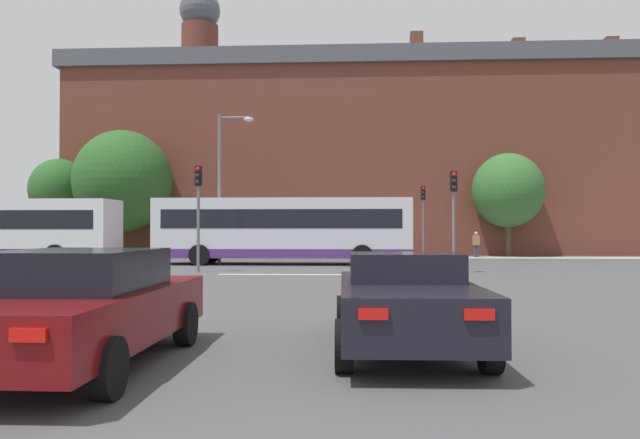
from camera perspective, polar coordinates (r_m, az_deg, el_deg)
stop_line_strip at (r=23.59m, az=0.46°, el=-5.06°), size 8.15×0.30×0.01m
far_pavement at (r=38.40m, az=1.55°, el=-3.46°), size 69.06×2.50×0.01m
brick_civic_building at (r=48.27m, az=4.62°, el=5.52°), size 43.73×13.77×20.49m
car_saloon_left at (r=8.34m, az=-21.09°, el=-7.44°), size 2.11×4.78×1.45m
car_roadster_right at (r=8.88m, az=7.82°, el=-7.45°), size 2.01×4.32×1.37m
bus_crossing_lead at (r=30.52m, az=-3.38°, el=-0.88°), size 12.42×2.69×3.22m
traffic_light_far_right at (r=37.61m, az=9.42°, el=0.87°), size 0.26×0.31×4.29m
traffic_light_far_left at (r=38.21m, az=-6.03°, el=0.27°), size 0.26×0.31×3.68m
traffic_light_near_left at (r=25.38m, az=-11.07°, el=1.69°), size 0.26×0.31×4.26m
traffic_light_near_right at (r=24.92m, az=12.12°, el=1.37°), size 0.26×0.31×3.99m
street_lamp_junction at (r=30.82m, az=-8.68°, el=4.16°), size 1.77×0.36×7.33m
pedestrian_waiting at (r=39.45m, az=14.09°, el=-2.05°), size 0.42×0.25×1.58m
pedestrian_walking_east at (r=38.07m, az=5.21°, el=-2.02°), size 0.41×0.45×1.67m
tree_by_building at (r=45.72m, az=-22.75°, el=2.55°), size 3.94×3.94×6.50m
tree_kerbside at (r=41.50m, az=16.82°, el=2.55°), size 4.53×4.53×6.58m
tree_distant at (r=42.57m, az=-17.59°, el=3.37°), size 6.29×6.29×8.17m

